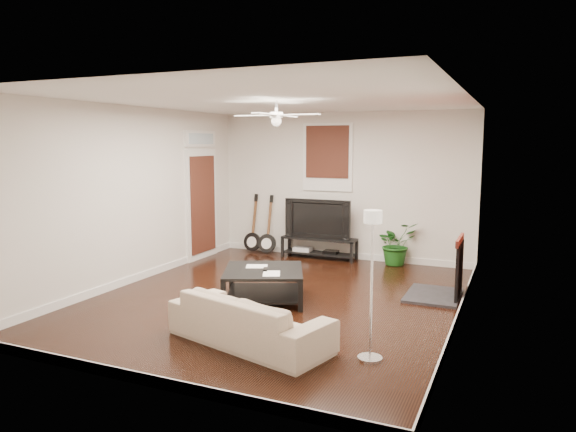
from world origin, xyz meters
The scene contains 14 objects.
room centered at (0.00, 0.00, 1.40)m, with size 5.01×6.01×2.81m.
brick_accent centered at (2.49, 1.00, 1.40)m, with size 0.02×2.20×2.80m, color brown.
fireplace centered at (2.20, 1.00, 0.46)m, with size 0.80×1.10×0.92m, color black.
window_back centered at (-0.30, 2.97, 1.95)m, with size 1.00×0.06×1.30m, color #35160E.
door_left centered at (-2.46, 1.90, 1.25)m, with size 0.08×1.00×2.50m, color white.
tv_stand centered at (-0.38, 2.78, 0.20)m, with size 1.46×0.39×0.41m, color black.
tv centered at (-0.38, 2.80, 0.79)m, with size 1.31×0.17×0.75m, color black.
coffee_table centered at (-0.13, -0.16, 0.23)m, with size 1.09×1.09×0.46m, color black.
sofa centered at (0.44, -1.68, 0.28)m, with size 1.92×0.75×0.56m, color #C0B090.
floor_lamp centered at (1.79, -1.58, 0.78)m, with size 0.26×0.26×1.57m, color white, non-canonical shape.
potted_plant centered at (1.10, 2.82, 0.40)m, with size 0.71×0.62×0.79m, color #185117.
guitar_left centered at (-1.83, 2.75, 0.60)m, with size 0.37×0.26×1.21m, color black, non-canonical shape.
guitar_right centered at (-1.48, 2.72, 0.60)m, with size 0.37×0.26×1.21m, color black, non-canonical shape.
ceiling_fan centered at (0.00, 0.00, 2.60)m, with size 1.24×1.24×0.32m, color white, non-canonical shape.
Camera 1 is at (3.11, -6.70, 2.22)m, focal length 33.04 mm.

